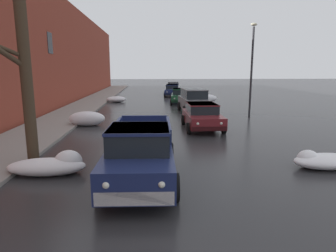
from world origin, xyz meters
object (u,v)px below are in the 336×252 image
at_px(sedan_maroon_parked_kerbside_close, 202,115).
at_px(suv_grey_parked_kerbside_mid, 194,100).
at_px(sedan_green_parked_far_down_block, 180,96).
at_px(sedan_silver_at_far_intersection, 173,87).
at_px(sedan_darkblue_queued_behind_truck, 172,90).
at_px(bare_tree_second_along_sidewalk, 23,59).
at_px(pickup_truck_darkblue_approaching_near_lane, 141,152).
at_px(street_lamp_post, 252,66).

relative_size(sedan_maroon_parked_kerbside_close, suv_grey_parked_kerbside_mid, 0.93).
relative_size(sedan_green_parked_far_down_block, sedan_silver_at_far_intersection, 1.07).
bearing_deg(sedan_darkblue_queued_behind_truck, bare_tree_second_along_sidewalk, -104.77).
height_order(pickup_truck_darkblue_approaching_near_lane, sedan_maroon_parked_kerbside_close, pickup_truck_darkblue_approaching_near_lane).
height_order(sedan_silver_at_far_intersection, street_lamp_post, street_lamp_post).
xyz_separation_m(sedan_green_parked_far_down_block, sedan_silver_at_far_intersection, (0.38, 13.95, -0.00)).
relative_size(bare_tree_second_along_sidewalk, sedan_silver_at_far_intersection, 1.75).
xyz_separation_m(suv_grey_parked_kerbside_mid, sedan_green_parked_far_down_block, (-0.38, 6.21, -0.23)).
distance_m(suv_grey_parked_kerbside_mid, sedan_green_parked_far_down_block, 6.23).
bearing_deg(street_lamp_post, bare_tree_second_along_sidewalk, -138.97).
bearing_deg(street_lamp_post, sedan_maroon_parked_kerbside_close, -136.69).
bearing_deg(sedan_silver_at_far_intersection, sedan_maroon_parked_kerbside_close, -90.99).
relative_size(sedan_maroon_parked_kerbside_close, sedan_silver_at_far_intersection, 1.02).
bearing_deg(suv_grey_parked_kerbside_mid, bare_tree_second_along_sidewalk, -121.69).
xyz_separation_m(pickup_truck_darkblue_approaching_near_lane, sedan_green_parked_far_down_block, (3.27, 20.16, -0.13)).
distance_m(pickup_truck_darkblue_approaching_near_lane, sedan_green_parked_far_down_block, 20.42).
bearing_deg(sedan_darkblue_queued_behind_truck, street_lamp_post, -76.13).
relative_size(suv_grey_parked_kerbside_mid, sedan_green_parked_far_down_block, 1.01).
bearing_deg(sedan_darkblue_queued_behind_truck, suv_grey_parked_kerbside_mid, -87.64).
distance_m(pickup_truck_darkblue_approaching_near_lane, sedan_darkblue_queued_behind_truck, 28.25).
height_order(bare_tree_second_along_sidewalk, pickup_truck_darkblue_approaching_near_lane, bare_tree_second_along_sidewalk).
xyz_separation_m(sedan_maroon_parked_kerbside_close, sedan_green_parked_far_down_block, (0.08, 12.53, -0.00)).
distance_m(pickup_truck_darkblue_approaching_near_lane, street_lamp_post, 13.72).
bearing_deg(sedan_green_parked_far_down_block, sedan_silver_at_far_intersection, 88.44).
xyz_separation_m(pickup_truck_darkblue_approaching_near_lane, street_lamp_post, (7.19, 11.39, 2.62)).
relative_size(sedan_maroon_parked_kerbside_close, sedan_green_parked_far_down_block, 0.95).
bearing_deg(suv_grey_parked_kerbside_mid, sedan_green_parked_far_down_block, 93.47).
height_order(sedan_darkblue_queued_behind_truck, street_lamp_post, street_lamp_post).
height_order(sedan_maroon_parked_kerbside_close, sedan_green_parked_far_down_block, same).
bearing_deg(sedan_green_parked_far_down_block, sedan_maroon_parked_kerbside_close, -90.36).
xyz_separation_m(sedan_maroon_parked_kerbside_close, sedan_darkblue_queued_behind_truck, (-0.13, 20.45, 0.00)).
bearing_deg(street_lamp_post, suv_grey_parked_kerbside_mid, 144.16).
relative_size(suv_grey_parked_kerbside_mid, sedan_silver_at_far_intersection, 1.09).
distance_m(suv_grey_parked_kerbside_mid, street_lamp_post, 5.04).
height_order(sedan_maroon_parked_kerbside_close, street_lamp_post, street_lamp_post).
height_order(bare_tree_second_along_sidewalk, suv_grey_parked_kerbside_mid, bare_tree_second_along_sidewalk).
height_order(sedan_darkblue_queued_behind_truck, sedan_silver_at_far_intersection, same).
xyz_separation_m(pickup_truck_darkblue_approaching_near_lane, suv_grey_parked_kerbside_mid, (3.65, 13.95, 0.11)).
bearing_deg(street_lamp_post, sedan_darkblue_queued_behind_truck, 103.87).
relative_size(pickup_truck_darkblue_approaching_near_lane, sedan_darkblue_queued_behind_truck, 1.19).
distance_m(sedan_silver_at_far_intersection, street_lamp_post, 23.15).
bearing_deg(bare_tree_second_along_sidewalk, sedan_green_parked_far_down_block, 68.78).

